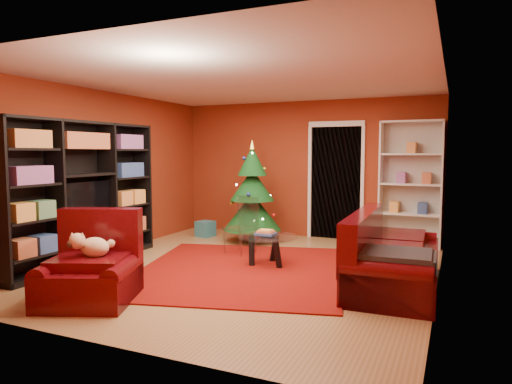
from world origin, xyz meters
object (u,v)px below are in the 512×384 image
at_px(rug, 240,270).
at_px(gift_box_teal, 205,229).
at_px(gift_box_red, 251,234).
at_px(dog, 95,247).
at_px(sofa, 395,249).
at_px(coffee_table, 268,250).
at_px(armchair, 89,266).
at_px(christmas_tree, 252,193).
at_px(white_bookshelf, 411,184).
at_px(acrylic_chair, 240,229).
at_px(media_unit, 82,193).

height_order(rug, gift_box_teal, gift_box_teal).
distance_m(gift_box_red, dog, 3.85).
height_order(sofa, coffee_table, sofa).
xyz_separation_m(gift_box_teal, armchair, (0.80, -3.88, 0.25)).
bearing_deg(christmas_tree, dog, -93.50).
bearing_deg(gift_box_teal, sofa, -27.29).
bearing_deg(white_bookshelf, gift_box_red, -165.32).
distance_m(dog, sofa, 3.49).
bearing_deg(gift_box_red, acrylic_chair, -74.12).
height_order(gift_box_red, coffee_table, coffee_table).
bearing_deg(gift_box_teal, acrylic_chair, -41.01).
bearing_deg(sofa, dog, 120.79).
bearing_deg(coffee_table, white_bookshelf, 52.56).
relative_size(media_unit, christmas_tree, 1.45).
bearing_deg(rug, acrylic_chair, 115.22).
distance_m(christmas_tree, white_bookshelf, 2.76).
relative_size(christmas_tree, coffee_table, 2.20).
height_order(christmas_tree, gift_box_red, christmas_tree).
relative_size(gift_box_teal, white_bookshelf, 0.13).
bearing_deg(media_unit, armchair, -43.38).
bearing_deg(christmas_tree, sofa, -33.79).
distance_m(media_unit, dog, 1.87).
bearing_deg(coffee_table, armchair, -117.46).
distance_m(rug, sofa, 2.10).
height_order(rug, white_bookshelf, white_bookshelf).
distance_m(rug, white_bookshelf, 3.49).
bearing_deg(media_unit, rug, 14.77).
bearing_deg(gift_box_red, dog, -92.13).
xyz_separation_m(gift_box_teal, white_bookshelf, (3.70, 0.64, 0.93)).
bearing_deg(christmas_tree, armchair, -93.86).
bearing_deg(dog, rug, 41.54).
xyz_separation_m(white_bookshelf, sofa, (0.07, -2.58, -0.62)).
bearing_deg(gift_box_teal, white_bookshelf, 9.74).
bearing_deg(rug, armchair, -116.44).
distance_m(armchair, dog, 0.21).
height_order(white_bookshelf, sofa, white_bookshelf).
xyz_separation_m(sofa, acrylic_chair, (-2.48, 0.82, -0.04)).
height_order(rug, acrylic_chair, acrylic_chair).
height_order(white_bookshelf, armchair, white_bookshelf).
relative_size(media_unit, white_bookshelf, 1.22).
bearing_deg(gift_box_teal, media_unit, -101.47).
bearing_deg(acrylic_chair, white_bookshelf, 52.18).
bearing_deg(armchair, white_bookshelf, 35.37).
xyz_separation_m(rug, sofa, (2.05, 0.09, 0.45)).
height_order(media_unit, white_bookshelf, white_bookshelf).
relative_size(white_bookshelf, dog, 5.55).
relative_size(rug, christmas_tree, 1.70).
bearing_deg(armchair, gift_box_teal, 79.75).
height_order(armchair, coffee_table, armchair).
height_order(rug, dog, dog).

